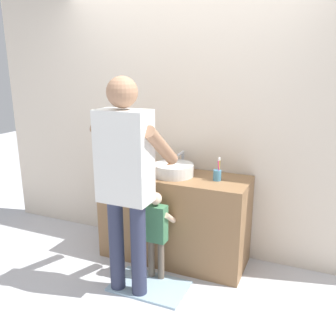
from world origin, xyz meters
TOP-DOWN VIEW (x-y plane):
  - ground_plane at (0.00, 0.00)m, footprint 14.00×14.00m
  - back_wall at (0.00, 0.62)m, footprint 4.40×0.08m
  - vanity_cabinet at (0.00, 0.30)m, footprint 1.38×0.54m
  - sink_basin at (0.00, 0.28)m, footprint 0.37×0.37m
  - faucet at (0.00, 0.50)m, footprint 0.18×0.14m
  - toothbrush_cup at (0.41, 0.30)m, footprint 0.07×0.07m
  - soap_bottle at (-0.36, 0.34)m, footprint 0.06×0.06m
  - bath_mat at (0.00, -0.25)m, footprint 0.64×0.40m
  - child_toddler at (0.00, -0.10)m, footprint 0.25×0.25m
  - adult_parent at (-0.13, -0.36)m, footprint 0.54×0.57m

SIDE VIEW (x-z plane):
  - ground_plane at x=0.00m, z-range 0.00..0.00m
  - bath_mat at x=0.00m, z-range 0.00..0.02m
  - vanity_cabinet at x=0.00m, z-range 0.00..0.85m
  - child_toddler at x=0.00m, z-range 0.08..0.89m
  - toothbrush_cup at x=0.41m, z-range 0.80..1.01m
  - sink_basin at x=0.00m, z-range 0.85..0.96m
  - soap_bottle at x=-0.36m, z-range 0.84..1.00m
  - faucet at x=0.00m, z-range 0.84..1.02m
  - adult_parent at x=-0.13m, z-range 0.18..1.93m
  - back_wall at x=0.00m, z-range 0.00..2.70m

